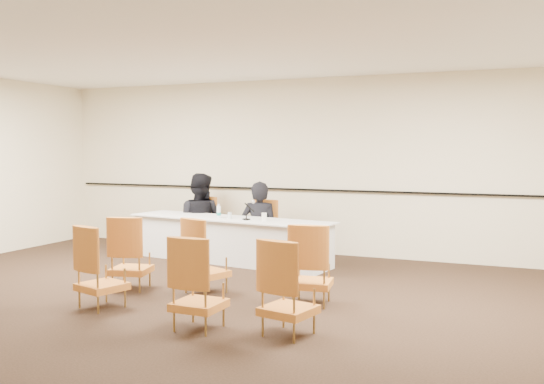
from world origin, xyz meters
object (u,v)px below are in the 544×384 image
at_px(panel_table, 229,240).
at_px(drinking_glass, 230,215).
at_px(panelist_second, 199,224).
at_px(aud_chair_back_left, 102,266).
at_px(aud_chair_front_mid, 206,255).
at_px(panelist_second_chair, 199,224).
at_px(aud_chair_front_right, 311,264).
at_px(coffee_cup, 264,217).
at_px(panelist_main_chair, 260,229).
at_px(panelist_main, 260,234).
at_px(aud_chair_front_left, 131,252).
at_px(microphone, 246,210).
at_px(water_bottle, 219,211).
at_px(aud_chair_back_right, 289,287).
at_px(aud_chair_back_mid, 199,282).

relative_size(panel_table, drinking_glass, 35.00).
bearing_deg(panelist_second, aud_chair_back_left, 97.70).
relative_size(aud_chair_front_mid, aud_chair_back_left, 1.00).
distance_m(panelist_second_chair, aud_chair_front_right, 4.03).
height_order(coffee_cup, aud_chair_front_right, aud_chair_front_right).
height_order(panelist_main_chair, aud_chair_back_left, same).
xyz_separation_m(panelist_main_chair, aud_chair_front_mid, (0.39, -2.49, 0.00)).
distance_m(panelist_main, aud_chair_front_left, 2.75).
height_order(panel_table, panelist_second_chair, panelist_second_chair).
bearing_deg(microphone, aud_chair_back_left, -83.00).
distance_m(panel_table, aud_chair_front_mid, 2.12).
relative_size(coffee_cup, aud_chair_front_right, 0.13).
height_order(panel_table, water_bottle, water_bottle).
bearing_deg(aud_chair_back_right, aud_chair_back_mid, -157.44).
relative_size(panel_table, aud_chair_back_right, 3.68).
bearing_deg(aud_chair_front_left, panelist_second, 88.66).
bearing_deg(aud_chair_front_right, panelist_main, 116.49).
relative_size(panelist_second, aud_chair_front_mid, 1.90).
bearing_deg(water_bottle, aud_chair_front_right, -40.96).
bearing_deg(water_bottle, microphone, -9.51).
height_order(panelist_second_chair, water_bottle, panelist_second_chair).
relative_size(panelist_second_chair, microphone, 3.08).
bearing_deg(aud_chair_back_left, water_bottle, 108.67).
bearing_deg(aud_chair_front_mid, panelist_main, 119.47).
xyz_separation_m(water_bottle, aud_chair_front_left, (-0.14, -2.14, -0.34)).
bearing_deg(panelist_main_chair, microphone, -76.71).
xyz_separation_m(panelist_main, aud_chair_front_right, (1.78, -2.50, 0.08)).
bearing_deg(drinking_glass, aud_chair_front_mid, -71.36).
bearing_deg(aud_chair_front_mid, aud_chair_front_right, 20.50).
bearing_deg(panel_table, aud_chair_front_mid, -62.92).
xyz_separation_m(aud_chair_front_right, aud_chair_back_left, (-2.13, -1.08, 0.00)).
bearing_deg(aud_chair_back_left, panelist_main, 100.83).
bearing_deg(coffee_cup, aud_chair_front_left, -115.61).
distance_m(panel_table, aud_chair_back_mid, 3.63).
bearing_deg(aud_chair_front_mid, aud_chair_back_left, -103.74).
relative_size(microphone, aud_chair_front_right, 0.32).
bearing_deg(panelist_main, drinking_glass, 54.45).
xyz_separation_m(drinking_glass, aud_chair_back_left, (-0.09, -3.02, -0.28)).
bearing_deg(panelist_second_chair, coffee_cup, -19.18).
xyz_separation_m(aud_chair_front_left, aud_chair_front_right, (2.39, 0.18, 0.00)).
height_order(microphone, aud_chair_front_mid, microphone).
distance_m(microphone, aud_chair_front_mid, 1.93).
relative_size(panelist_main, aud_chair_front_left, 1.84).
bearing_deg(panel_table, aud_chair_back_left, -82.93).
bearing_deg(panelist_second, panelist_main_chair, 166.50).
xyz_separation_m(aud_chair_front_left, aud_chair_back_left, (0.25, -0.89, 0.00)).
distance_m(water_bottle, aud_chair_front_right, 3.00).
distance_m(panelist_second, aud_chair_back_mid, 4.64).
height_order(panelist_main_chair, aud_chair_front_left, same).
xyz_separation_m(microphone, aud_chair_back_mid, (1.01, -3.22, -0.38)).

